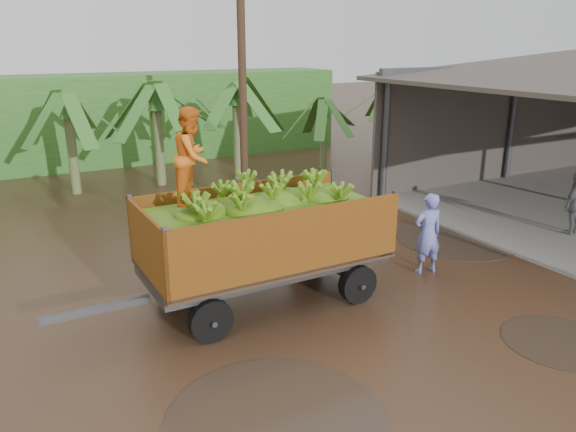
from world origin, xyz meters
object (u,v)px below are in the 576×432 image
at_px(man_blue, 428,234).
at_px(utility_pole, 242,61).
at_px(banana_trailer, 263,233).
at_px(man_grey, 575,204).

relative_size(man_blue, utility_pole, 0.21).
bearing_deg(banana_trailer, man_blue, -7.48).
relative_size(banana_trailer, man_blue, 3.55).
height_order(man_grey, utility_pole, utility_pole).
distance_m(man_blue, utility_pole, 7.79).
bearing_deg(banana_trailer, utility_pole, 68.03).
relative_size(man_blue, man_grey, 1.04).
height_order(man_blue, man_grey, man_blue).
height_order(banana_trailer, man_blue, banana_trailer).
relative_size(banana_trailer, man_grey, 3.68).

